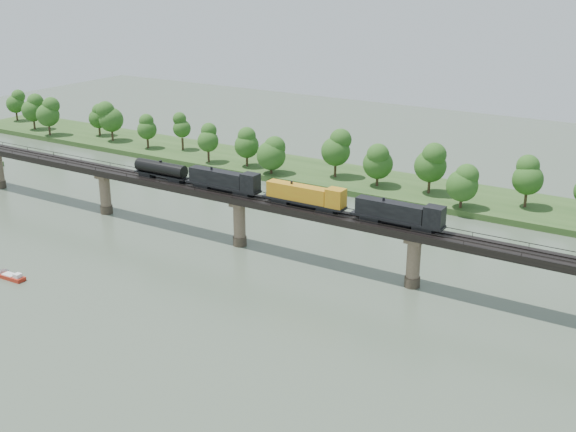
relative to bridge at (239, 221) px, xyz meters
The scene contains 7 objects.
ground 30.49m from the bridge, 90.00° to the right, with size 400.00×400.00×0.00m, color #3E4D3D.
far_bank 55.20m from the bridge, 90.00° to the left, with size 300.00×24.00×1.60m, color #2A491D.
bridge is the anchor object (origin of this frame).
bridge_superstructure 6.33m from the bridge, 90.00° to the left, with size 220.00×4.90×0.75m.
far_treeline 51.30m from the bridge, 99.23° to the left, with size 289.06×17.54×13.60m.
freight_train 12.71m from the bridge, ahead, with size 74.12×2.89×5.10m.
motorboat 46.75m from the bridge, 125.34° to the right, with size 5.49×2.14×1.52m.
Camera 1 is at (85.83, -88.08, 58.09)m, focal length 45.00 mm.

